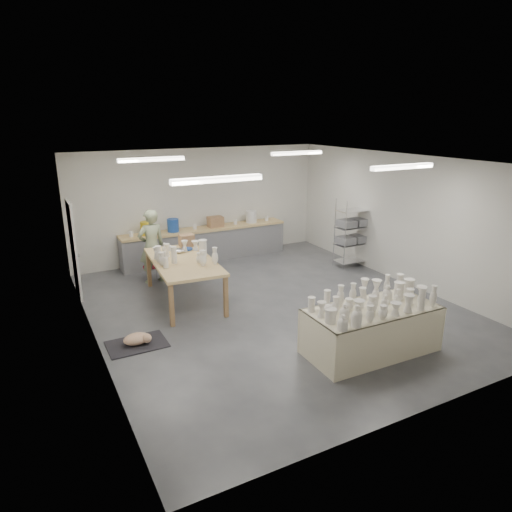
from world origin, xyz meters
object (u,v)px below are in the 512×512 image
work_table (183,259)px  red_stool (150,267)px  drying_table (371,327)px  potter (152,246)px

work_table → red_stool: 1.75m
drying_table → work_table: (-2.00, 3.67, 0.47)m
drying_table → work_table: bearing=119.8°
drying_table → potter: potter is taller
work_table → red_stool: bearing=105.9°
potter → red_stool: size_ratio=3.90×
red_stool → work_table: bearing=-78.8°
drying_table → potter: size_ratio=1.27×
potter → drying_table: bearing=108.0°
drying_table → potter: (-2.31, 5.00, 0.44)m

